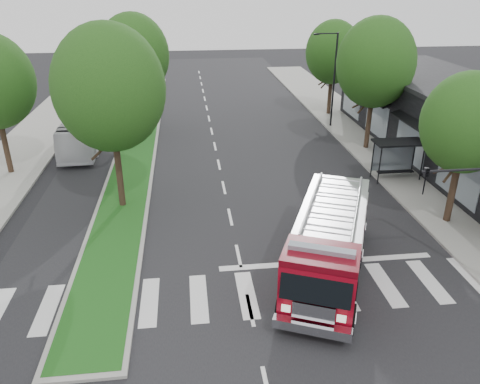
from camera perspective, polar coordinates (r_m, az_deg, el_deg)
The scene contains 13 objects.
ground at distance 22.35m, azimuth -0.18°, elevation -7.79°, with size 140.00×140.00×0.00m, color black.
sidewalk_right at distance 34.40m, azimuth 18.95°, elevation 2.98°, with size 5.00×80.00×0.15m, color gray.
median at distance 38.82m, azimuth -12.21°, elevation 6.19°, with size 3.00×50.00×0.15m.
storefront_row at distance 35.83m, azimuth 26.05°, elevation 6.76°, with size 8.00×30.00×5.00m, color black.
bus_shelter at distance 31.64m, azimuth 18.66°, elevation 4.98°, with size 3.20×1.60×2.61m.
tree_right_near at distance 25.67m, azimuth 25.89°, elevation 7.54°, with size 4.40×4.40×8.05m.
tree_right_mid at distance 35.91m, azimuth 16.21°, elevation 14.88°, with size 5.60×5.60×9.72m.
tree_right_far at distance 45.30m, azimuth 11.29°, elevation 16.37°, with size 5.00×5.00×8.73m.
tree_median_near at distance 25.57m, azimuth -15.63°, elevation 12.07°, with size 5.80×5.80×10.16m.
tree_median_far at distance 39.32m, azimuth -12.84°, elevation 16.00°, with size 5.60×5.60×9.72m.
streetlight_right_far at distance 41.40m, azimuth 11.23°, elevation 13.72°, with size 2.11×0.20×8.00m.
fire_engine at distance 20.70m, azimuth 10.80°, elevation -6.10°, with size 6.26×9.71×3.25m.
city_bus at distance 38.29m, azimuth -18.42°, elevation 7.35°, with size 2.40×10.26×2.86m, color silver.
Camera 1 is at (-2.17, -18.75, 11.97)m, focal length 35.00 mm.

